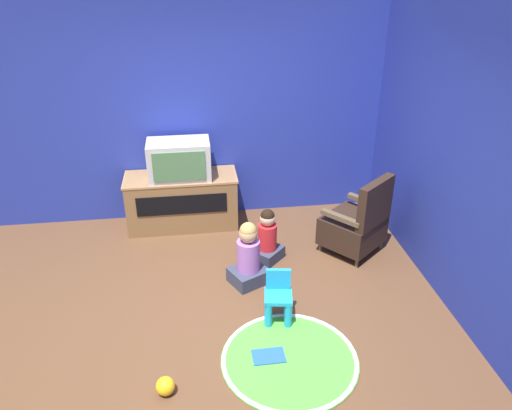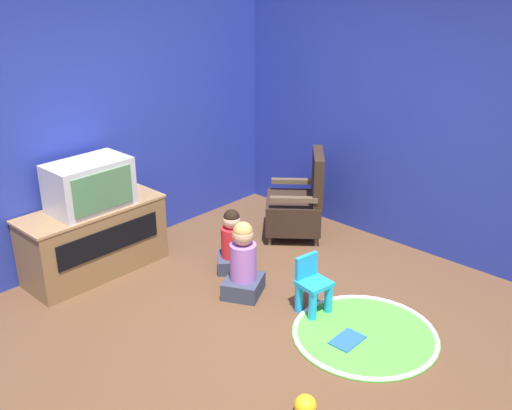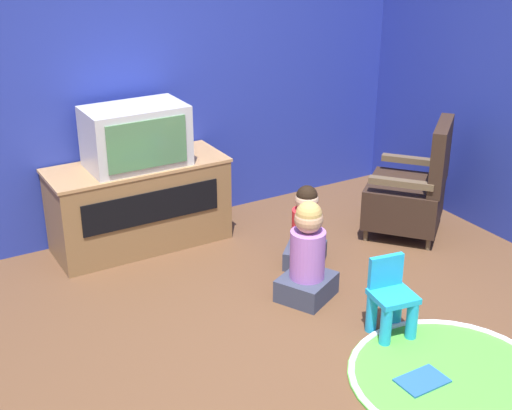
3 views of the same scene
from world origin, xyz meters
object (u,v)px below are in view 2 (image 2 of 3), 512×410
at_px(child_watching_left, 243,264).
at_px(book, 347,341).
at_px(television, 89,185).
at_px(child_watching_center, 232,244).
at_px(tv_cabinet, 94,239).
at_px(yellow_kid_chair, 313,288).
at_px(black_armchair, 298,205).
at_px(toy_ball, 305,406).

xyz_separation_m(child_watching_left, book, (0.03, -1.10, -0.29)).
bearing_deg(television, child_watching_center, -44.25).
distance_m(tv_cabinet, book, 2.53).
relative_size(yellow_kid_chair, child_watching_left, 0.71).
bearing_deg(child_watching_center, tv_cabinet, 89.35).
height_order(black_armchair, book, black_armchair).
height_order(television, book, television).
bearing_deg(yellow_kid_chair, child_watching_center, 95.46).
height_order(black_armchair, child_watching_center, black_armchair).
distance_m(black_armchair, child_watching_left, 1.34).
distance_m(television, black_armchair, 2.18).
bearing_deg(toy_ball, black_armchair, 40.48).
bearing_deg(television, black_armchair, -24.18).
bearing_deg(tv_cabinet, child_watching_center, -45.07).
distance_m(black_armchair, toy_ball, 2.77).
xyz_separation_m(yellow_kid_chair, toy_ball, (-1.02, -0.74, -0.14)).
distance_m(tv_cabinet, yellow_kid_chair, 2.12).
xyz_separation_m(child_watching_left, toy_ball, (-0.82, -1.36, -0.23)).
distance_m(black_armchair, yellow_kid_chair, 1.50).
bearing_deg(black_armchair, child_watching_center, -38.63).
distance_m(yellow_kid_chair, child_watching_center, 1.02).
xyz_separation_m(television, child_watching_left, (0.65, -1.29, -0.58)).
bearing_deg(child_watching_center, black_armchair, -44.25).
relative_size(television, black_armchair, 0.78).
height_order(black_armchair, child_watching_left, black_armchair).
relative_size(yellow_kid_chair, toy_ball, 3.32).
relative_size(television, book, 2.60).
bearing_deg(book, black_armchair, 50.11).
xyz_separation_m(black_armchair, child_watching_center, (-1.01, -0.02, -0.08)).
height_order(yellow_kid_chair, book, yellow_kid_chair).
bearing_deg(yellow_kid_chair, book, -99.92).
relative_size(black_armchair, yellow_kid_chair, 1.88).
bearing_deg(child_watching_left, toy_ball, -147.85).
height_order(tv_cabinet, child_watching_center, tv_cabinet).
height_order(child_watching_left, toy_ball, child_watching_left).
relative_size(tv_cabinet, child_watching_center, 2.17).
xyz_separation_m(television, toy_ball, (-0.17, -2.65, -0.81)).
bearing_deg(yellow_kid_chair, black_armchair, 53.07).
relative_size(child_watching_left, toy_ball, 4.67).
height_order(child_watching_left, child_watching_center, child_watching_left).
bearing_deg(television, yellow_kid_chair, -65.99).
bearing_deg(television, toy_ball, -93.61).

